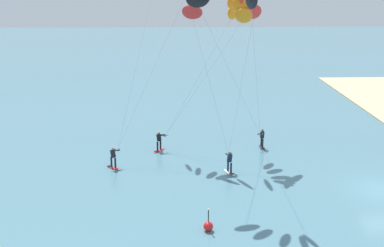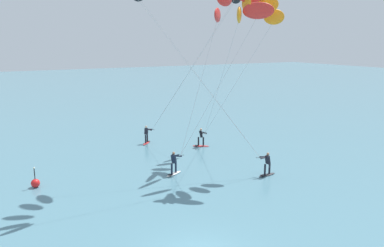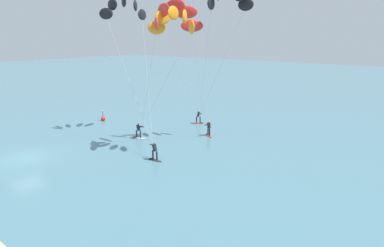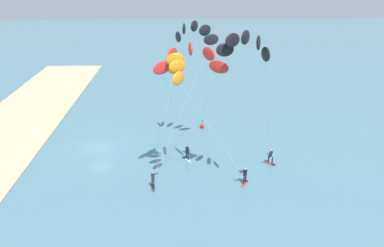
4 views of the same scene
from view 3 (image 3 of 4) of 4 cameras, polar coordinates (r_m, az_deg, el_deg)
name	(u,v)px [view 3 (image 3 of 4)]	position (r m, az deg, el deg)	size (l,w,h in m)	color
ground_plane	(25,158)	(31.70, -27.75, -5.49)	(240.00, 240.00, 0.00)	slate
kitesurfer_nearshore	(176,27)	(27.40, -2.96, 16.86)	(4.69, 7.85, 12.70)	red
kitesurfer_mid_water	(125,14)	(34.09, -11.87, 18.72)	(10.33, 6.82, 14.23)	#333338
kitesurfer_far_out	(174,21)	(28.82, -3.29, 17.95)	(7.03, 6.49, 13.39)	white
kitesurfer_downwind	(227,6)	(30.74, 6.29, 20.28)	(8.99, 7.21, 14.76)	red
marker_buoy	(103,118)	(41.78, -15.66, 0.88)	(0.56, 0.56, 1.38)	red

